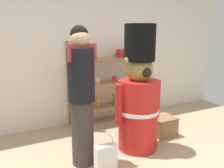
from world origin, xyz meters
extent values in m
cube|color=silver|center=(0.00, 2.20, 1.30)|extent=(6.40, 0.12, 2.60)
cube|color=#93704C|center=(-0.22, 1.83, 0.75)|extent=(0.05, 0.05, 1.50)
cube|color=#93704C|center=(1.13, 1.83, 0.75)|extent=(0.05, 0.05, 1.50)
cube|color=#93704C|center=(-0.22, 2.13, 0.75)|extent=(0.05, 0.05, 1.50)
cube|color=#93704C|center=(1.13, 2.13, 0.75)|extent=(0.05, 0.05, 1.50)
cube|color=#93704C|center=(0.45, 1.98, 0.27)|extent=(1.35, 0.30, 0.04)
cube|color=#93704C|center=(0.45, 1.98, 0.72)|extent=(1.35, 0.30, 0.04)
cube|color=#93704C|center=(0.45, 1.98, 1.17)|extent=(1.35, 0.30, 0.04)
cylinder|color=blue|center=(-0.05, 2.00, 0.79)|extent=(0.10, 0.10, 0.11)
cylinder|color=white|center=(0.28, 2.00, 0.80)|extent=(0.08, 0.08, 0.11)
cylinder|color=red|center=(0.62, 2.00, 0.79)|extent=(0.07, 0.07, 0.10)
cylinder|color=pink|center=(0.96, 1.97, 0.78)|extent=(0.08, 0.08, 0.08)
cylinder|color=silver|center=(-0.05, 1.98, 0.37)|extent=(0.08, 0.08, 0.16)
cylinder|color=#B27226|center=(0.28, 1.99, 0.38)|extent=(0.07, 0.07, 0.19)
cylinder|color=#596B33|center=(0.62, 1.99, 0.39)|extent=(0.06, 0.06, 0.21)
cylinder|color=navy|center=(0.96, 1.99, 0.40)|extent=(0.06, 0.06, 0.22)
cube|color=gold|center=(0.15, 1.98, 1.26)|extent=(0.18, 0.14, 0.14)
cube|color=#B21E2D|center=(0.76, 1.98, 1.26)|extent=(0.14, 0.11, 0.14)
cylinder|color=red|center=(0.37, 0.78, 0.50)|extent=(0.56, 0.56, 1.01)
cylinder|color=white|center=(0.37, 0.78, 0.57)|extent=(0.58, 0.58, 0.05)
sphere|color=olive|center=(0.37, 0.78, 1.17)|extent=(0.38, 0.38, 0.38)
sphere|color=olive|center=(0.21, 0.78, 1.29)|extent=(0.13, 0.13, 0.13)
sphere|color=olive|center=(0.53, 0.78, 1.29)|extent=(0.13, 0.13, 0.13)
cylinder|color=black|center=(0.37, 0.78, 1.52)|extent=(0.42, 0.42, 0.49)
cylinder|color=red|center=(0.06, 0.78, 0.71)|extent=(0.11, 0.11, 0.55)
cylinder|color=red|center=(0.68, 0.78, 0.71)|extent=(0.11, 0.11, 0.55)
sphere|color=black|center=(0.37, 0.61, 1.14)|extent=(0.13, 0.13, 0.13)
cylinder|color=#38332D|center=(-0.48, 0.75, 0.42)|extent=(0.28, 0.28, 0.84)
cylinder|color=black|center=(-0.48, 0.75, 1.16)|extent=(0.33, 0.33, 0.64)
sphere|color=tan|center=(-0.48, 0.75, 1.58)|extent=(0.23, 0.23, 0.23)
cube|color=#993338|center=(-0.48, 0.68, 1.43)|extent=(0.34, 0.04, 0.20)
sphere|color=black|center=(-0.48, 0.77, 1.63)|extent=(0.21, 0.21, 0.21)
cube|color=silver|center=(-0.32, 0.41, 0.18)|extent=(0.27, 0.11, 0.35)
torus|color=silver|center=(-0.32, 0.41, 0.39)|extent=(0.20, 0.01, 0.20)
cube|color=olive|center=(0.98, 0.97, 0.14)|extent=(0.37, 0.35, 0.29)
cube|color=olive|center=(0.98, 0.97, 0.30)|extent=(0.38, 0.36, 0.02)
camera|label=1|loc=(-1.45, -1.95, 1.68)|focal=38.85mm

